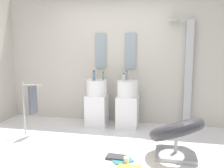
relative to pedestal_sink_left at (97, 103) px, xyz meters
The scene contains 19 objects.
ground_plane 1.38m from the pedestal_sink_left, 76.37° to the right, with size 4.80×3.60×0.04m, color silver.
rear_partition 0.98m from the pedestal_sink_left, 52.11° to the left, with size 4.80×0.10×2.60m, color beige.
pedestal_sink_left is the anchor object (origin of this frame).
pedestal_sink_right 0.61m from the pedestal_sink_left, ahead, with size 0.41×0.41×1.01m.
vanity_mirror_left 1.05m from the pedestal_sink_left, 90.00° to the left, with size 0.22×0.03×0.70m, color #8C9EA8.
vanity_mirror_right 1.22m from the pedestal_sink_left, 27.82° to the left, with size 0.22×0.03×0.70m, color #8C9EA8.
shower_column 1.84m from the pedestal_sink_left, ahead, with size 0.49×0.24×2.05m.
lounge_chair 1.86m from the pedestal_sink_left, 37.53° to the right, with size 1.10×1.10×0.65m.
towel_rack 1.25m from the pedestal_sink_left, 140.48° to the right, with size 0.37×0.22×0.95m.
area_rug 1.78m from the pedestal_sink_left, 60.79° to the right, with size 1.24×0.83×0.01m, color white.
magazine_ochre 1.90m from the pedestal_sink_left, 61.75° to the right, with size 0.30×0.15×0.02m, color gold.
magazine_charcoal 1.60m from the pedestal_sink_left, 64.91° to the right, with size 0.26×0.16×0.04m, color #38383D.
magazine_teal 1.69m from the pedestal_sink_left, 62.40° to the right, with size 0.27×0.18×0.02m, color teal.
coffee_mug 1.76m from the pedestal_sink_left, 61.42° to the right, with size 0.07×0.07×0.09m, color white.
soap_bottle_blue 0.56m from the pedestal_sink_left, 97.89° to the right, with size 0.04×0.04×0.20m.
soap_bottle_clear 0.74m from the pedestal_sink_left, ahead, with size 0.05×0.05×0.14m.
soap_bottle_green 0.55m from the pedestal_sink_left, ahead, with size 0.04×0.04×0.17m.
soap_bottle_grey 0.79m from the pedestal_sink_left, 12.50° to the left, with size 0.04×0.04×0.18m.
soap_bottle_amber 0.55m from the pedestal_sink_left, 110.57° to the right, with size 0.04×0.04×0.19m.
Camera 1 is at (0.96, -3.28, 1.55)m, focal length 39.16 mm.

